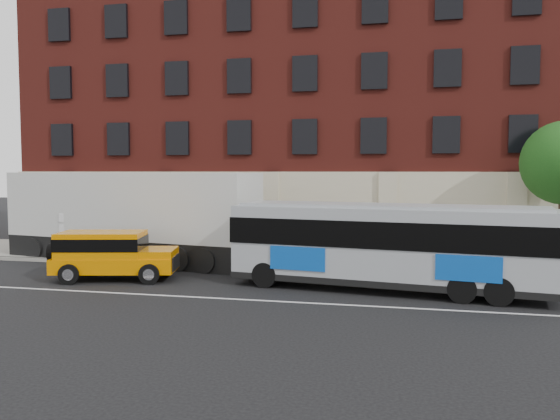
% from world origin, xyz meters
% --- Properties ---
extents(ground, '(120.00, 120.00, 0.00)m').
position_xyz_m(ground, '(0.00, 0.00, 0.00)').
color(ground, black).
rests_on(ground, ground).
extents(sidewalk, '(60.00, 6.00, 0.15)m').
position_xyz_m(sidewalk, '(0.00, 9.00, 0.07)').
color(sidewalk, gray).
rests_on(sidewalk, ground).
extents(kerb, '(60.00, 0.25, 0.15)m').
position_xyz_m(kerb, '(0.00, 6.00, 0.07)').
color(kerb, gray).
rests_on(kerb, ground).
extents(lane_line, '(60.00, 0.12, 0.01)m').
position_xyz_m(lane_line, '(0.00, 0.50, 0.01)').
color(lane_line, silver).
rests_on(lane_line, ground).
extents(building, '(30.00, 12.10, 15.00)m').
position_xyz_m(building, '(-0.01, 16.92, 7.58)').
color(building, maroon).
rests_on(building, sidewalk).
extents(sign_pole, '(0.30, 0.20, 2.50)m').
position_xyz_m(sign_pole, '(-8.50, 6.15, 1.45)').
color(sign_pole, gray).
rests_on(sign_pole, ground).
extents(city_bus, '(11.33, 3.94, 3.04)m').
position_xyz_m(city_bus, '(6.34, 2.97, 1.68)').
color(city_bus, '#989DA1').
rests_on(city_bus, ground).
extents(yellow_suv, '(5.01, 2.96, 1.86)m').
position_xyz_m(yellow_suv, '(-4.22, 2.69, 1.07)').
color(yellow_suv, orange).
rests_on(yellow_suv, ground).
extents(shipping_container, '(12.61, 4.62, 4.12)m').
position_xyz_m(shipping_container, '(-5.50, 6.80, 2.04)').
color(shipping_container, black).
rests_on(shipping_container, ground).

